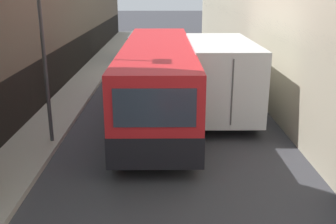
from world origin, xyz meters
The scene contains 6 objects.
ground_plane centered at (0.00, 15.00, 0.00)m, with size 150.00×150.00×0.00m, color #38383D.
sidewalk_left centered at (-4.44, 15.00, 0.08)m, with size 1.70×60.00×0.16m.
building_left_shopfront centered at (-6.39, 15.00, 2.42)m, with size 2.40×60.00×5.33m.
bus centered at (-0.38, 14.76, 1.56)m, with size 2.58×11.48×2.93m.
box_truck centered at (2.07, 15.69, 1.62)m, with size 2.41×7.75×3.01m.
panel_van centered at (-1.58, 27.69, 1.04)m, with size 1.90×4.72×1.84m.
Camera 1 is at (-0.14, -0.27, 4.97)m, focal length 42.00 mm.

